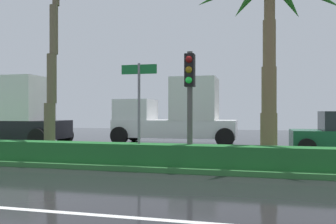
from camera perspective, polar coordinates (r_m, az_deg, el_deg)
name	(u,v)px	position (r m, az deg, el deg)	size (l,w,h in m)	color
ground_plane	(146,159)	(13.01, -3.55, -7.69)	(90.00, 42.00, 0.10)	black
near_lane_divider_stripe	(26,210)	(6.77, -22.16, -14.52)	(81.00, 0.14, 0.01)	white
median_strip	(138,159)	(12.05, -4.99, -7.71)	(85.50, 4.00, 0.15)	#2D6B33
median_hedge	(123,153)	(10.70, -7.42, -6.68)	(76.50, 0.70, 0.60)	#1E6028
palm_tree_centre_left	(270,3)	(12.32, 16.24, 16.78)	(4.76, 4.63, 6.59)	brown
traffic_signal_median_right	(190,87)	(10.26, 3.56, 4.13)	(0.28, 0.43, 3.32)	#4C4C47
street_name_sign	(139,99)	(10.46, -4.76, 2.11)	(1.10, 0.08, 3.00)	slate
box_truck_lead	(7,115)	(19.72, -24.85, -0.40)	(6.40, 2.64, 3.46)	black
box_truck_following	(177,115)	(18.50, 1.42, -0.42)	(6.40, 2.64, 3.46)	white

